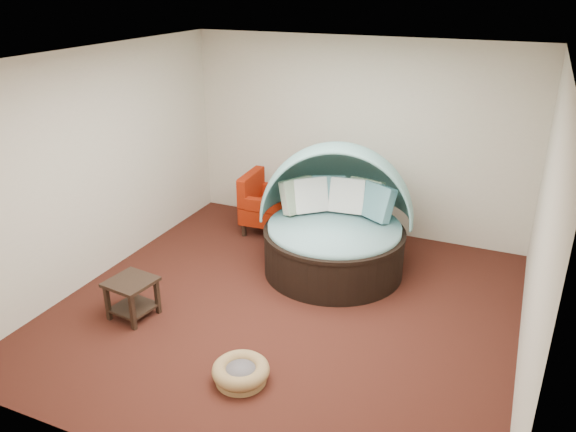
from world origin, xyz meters
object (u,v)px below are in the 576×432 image
at_px(canopy_daybed, 335,213).
at_px(side_table, 132,293).
at_px(red_armchair, 267,205).
at_px(pet_basket, 241,372).

bearing_deg(canopy_daybed, side_table, -144.36).
bearing_deg(red_armchair, side_table, -101.32).
height_order(canopy_daybed, red_armchair, canopy_daybed).
xyz_separation_m(canopy_daybed, red_armchair, (-1.31, 0.70, -0.36)).
height_order(pet_basket, red_armchair, red_armchair).
relative_size(canopy_daybed, pet_basket, 3.07).
bearing_deg(pet_basket, side_table, 162.90).
relative_size(pet_basket, red_armchair, 0.82).
bearing_deg(side_table, pet_basket, -17.10).
bearing_deg(canopy_daybed, pet_basket, -105.68).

